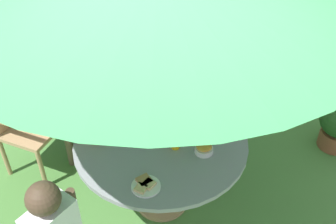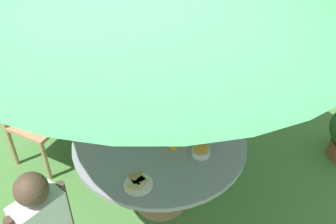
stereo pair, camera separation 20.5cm
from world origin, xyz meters
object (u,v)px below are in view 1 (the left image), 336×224
Objects in this scene: plate_mid_right at (195,121)px; garden_table at (161,151)px; juice_bottle_center_front at (175,142)px; cup_near at (150,117)px; plate_center_back at (163,105)px; cup_far at (231,118)px; dome_tent at (79,20)px; juice_bottle_far_right at (94,135)px; plate_back_edge at (145,185)px; snack_bowl at (204,149)px; juice_bottle_mid_left at (99,114)px; wooden_chair at (25,116)px; plate_front_edge at (131,132)px; child_in_pink_shirt at (66,104)px; juice_bottle_far_left at (140,100)px; juice_bottle_near_left at (103,130)px; child_in_blue_shirt at (164,54)px; juice_bottle_near_right at (84,132)px.

garden_table is at bearing -142.74° from plate_mid_right.
juice_bottle_center_front is 0.39m from cup_near.
plate_center_back is 3.13× the size of cup_far.
plate_mid_right is (1.22, -1.65, -0.11)m from dome_tent.
plate_center_back is 1.72× the size of juice_bottle_far_right.
plate_back_edge is at bearing -118.14° from plate_mid_right.
snack_bowl is 1.14× the size of juice_bottle_far_right.
juice_bottle_mid_left reaches higher than plate_center_back.
wooden_chair reaches higher than snack_bowl.
wooden_chair is at bearing 156.34° from plate_front_edge.
dome_tent reaches higher than plate_mid_right.
dome_tent is at bearing 124.08° from plate_center_back.
juice_bottle_center_front is (1.33, -0.59, 0.23)m from wooden_chair.
plate_back_edge is at bearing -23.54° from child_in_pink_shirt.
juice_bottle_center_front is at bearing -91.70° from wooden_chair.
juice_bottle_far_left is at bearing 113.15° from garden_table.
dome_tent is at bearing 118.74° from juice_bottle_center_front.
juice_bottle_mid_left reaches higher than juice_bottle_near_left.
wooden_chair is at bearing 149.81° from juice_bottle_near_left.
juice_bottle_near_left is 0.46m from juice_bottle_far_left.
plate_mid_right is at bearing -5.85° from cup_near.
child_in_blue_shirt reaches higher than wooden_chair.
cup_near is at bearing -6.85° from child_in_blue_shirt.
juice_bottle_far_right reaches higher than plate_front_edge.
plate_center_back is at bearing 55.50° from plate_front_edge.
juice_bottle_mid_left is at bearing 154.09° from garden_table.
garden_table is at bearing -66.85° from juice_bottle_far_left.
garden_table is 1.32m from wooden_chair.
cup_far is (1.04, 0.24, -0.02)m from juice_bottle_far_right.
garden_table is 0.22m from juice_bottle_center_front.
wooden_chair is 0.83m from juice_bottle_near_right.
cup_far is at bearing 35.32° from juice_bottle_center_front.
juice_bottle_far_right is at bearing -124.32° from juice_bottle_far_left.
plate_front_edge is 0.80m from cup_far.
garden_table is 0.44m from plate_center_back.
plate_center_back is 0.52m from juice_bottle_center_front.
child_in_blue_shirt reaches higher than garden_table.
plate_center_back is at bearing 34.20° from juice_bottle_near_right.
plate_center_back is 1.80× the size of juice_bottle_near_left.
wooden_chair reaches higher than plate_mid_right.
juice_bottle_mid_left reaches higher than plate_mid_right.
garden_table is 20.25× the size of cup_far.
juice_bottle_near_right is (-0.35, -0.05, 0.04)m from plate_front_edge.
snack_bowl is at bearing -25.03° from juice_bottle_mid_left.
plate_center_back is 1.65× the size of juice_bottle_near_right.
snack_bowl is at bearing 1.05° from child_in_pink_shirt.
wooden_chair reaches higher than juice_bottle_far_left.
juice_bottle_center_front is at bearing -28.73° from juice_bottle_mid_left.
snack_bowl is at bearing -13.45° from juice_bottle_near_left.
juice_bottle_far_left is (-0.20, 0.01, 0.04)m from plate_center_back.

